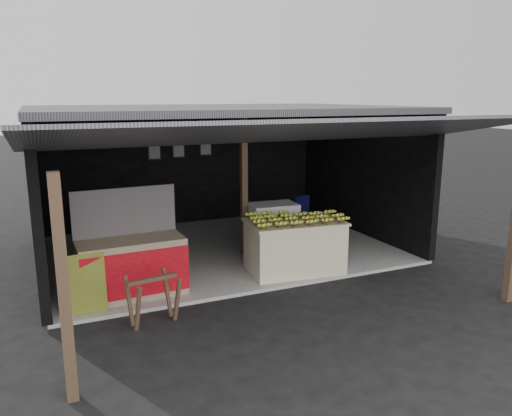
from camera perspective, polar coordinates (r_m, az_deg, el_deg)
name	(u,v)px	position (r m, az deg, el deg)	size (l,w,h in m)	color
ground	(271,291)	(8.54, 1.75, -9.48)	(80.00, 80.00, 0.00)	black
concrete_slab	(221,249)	(10.70, -4.07, -4.69)	(7.00, 5.00, 0.06)	gray
shophouse	(214,151)	(10.58, -4.83, 6.56)	(7.40, 7.29, 3.02)	black
banana_table	(295,246)	(9.19, 4.43, -4.32)	(1.83, 1.24, 0.95)	beige
banana_pile	(295,216)	(9.04, 4.49, -0.87)	(1.60, 0.96, 0.19)	yellow
white_crate	(273,229)	(10.14, 1.93, -2.40)	(0.99, 0.71, 1.05)	white
neighbor_stall	(132,264)	(8.31, -14.03, -6.28)	(1.69, 0.81, 1.72)	#998466
green_signboard	(85,284)	(7.85, -19.00, -8.22)	(0.61, 0.04, 0.91)	black
sawhorse	(153,295)	(7.37, -11.69, -9.69)	(0.73, 0.72, 0.71)	brown
water_barrel	(332,250)	(9.77, 8.67, -4.77)	(0.35, 0.35, 0.51)	navy
plastic_chair	(305,214)	(11.24, 5.67, -0.67)	(0.58, 0.58, 0.97)	#090B34
magenta_rug	(308,242)	(11.10, 6.02, -3.90)	(1.50, 1.00, 0.01)	maroon
picture_frames	(180,150)	(12.52, -8.70, 6.62)	(1.62, 0.04, 0.46)	black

